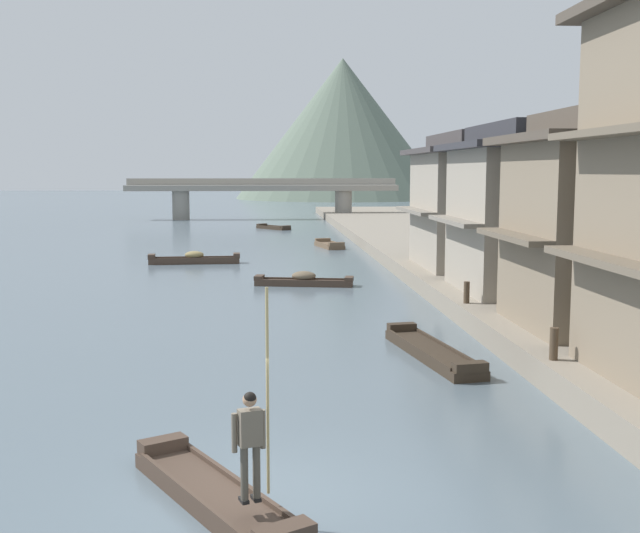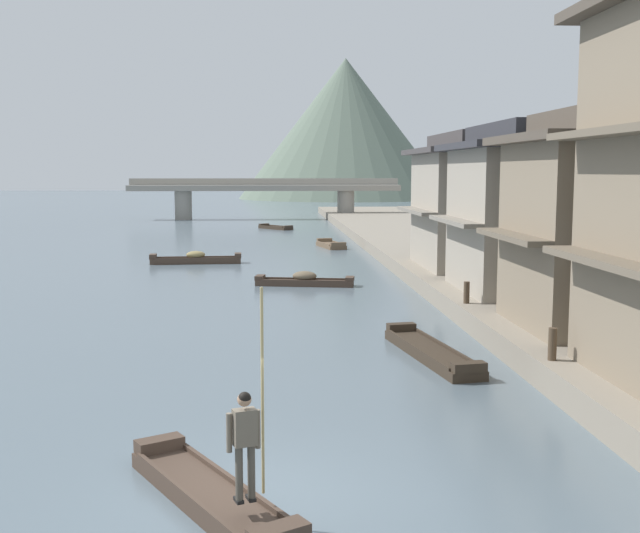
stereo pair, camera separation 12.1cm
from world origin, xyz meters
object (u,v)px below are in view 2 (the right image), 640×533
object	(u,v)px
boat_foreground_poled	(211,496)
mooring_post_dock_mid	(467,293)
house_waterfront_tall	(518,210)
boat_moored_second	(196,259)
boat_midriver_drifting	(331,245)
mooring_post_dock_near	(552,344)
boat_moored_far	(305,281)
house_waterfront_narrow	(469,202)
boatman_person	(246,432)
house_waterfront_second	(604,221)
stone_bridge	(265,192)
boat_moored_nearest	(276,228)
boat_moored_third	(431,352)

from	to	relation	value
boat_foreground_poled	mooring_post_dock_mid	bearing A→B (deg)	61.54
house_waterfront_tall	boat_moored_second	bearing A→B (deg)	130.57
boat_midriver_drifting	mooring_post_dock_near	distance (m)	34.68
house_waterfront_tall	boat_foreground_poled	bearing A→B (deg)	-121.36
boat_moored_far	house_waterfront_narrow	xyz separation A→B (m)	(7.65, 0.89, 3.48)
boatman_person	boat_midriver_drifting	xyz separation A→B (m)	(4.59, 41.54, -1.31)
boat_foreground_poled	house_waterfront_second	bearing A→B (deg)	43.37
house_waterfront_tall	mooring_post_dock_near	world-z (taller)	house_waterfront_tall
stone_bridge	house_waterfront_tall	bearing A→B (deg)	-80.35
mooring_post_dock_mid	house_waterfront_second	bearing A→B (deg)	-55.80
boat_moored_far	boatman_person	bearing A→B (deg)	-94.68
boat_moored_nearest	mooring_post_dock_mid	world-z (taller)	mooring_post_dock_mid
boat_foreground_poled	boat_midriver_drifting	world-z (taller)	boat_midriver_drifting
boat_moored_second	house_waterfront_tall	size ratio (longest dim) A/B	0.78
boat_moored_nearest	mooring_post_dock_mid	distance (m)	44.11
boat_midriver_drifting	stone_bridge	xyz separation A→B (m)	(-4.49, 31.32, 2.69)
boat_moored_far	house_waterfront_second	xyz separation A→B (m)	(7.84, -13.30, 3.49)
boat_foreground_poled	mooring_post_dock_near	size ratio (longest dim) A/B	5.54
boat_moored_nearest	boat_moored_second	world-z (taller)	boat_moored_second
boat_moored_third	boat_midriver_drifting	bearing A→B (deg)	90.39
boat_moored_third	house_waterfront_second	distance (m)	6.17
boat_midriver_drifting	house_waterfront_narrow	world-z (taller)	house_waterfront_narrow
boat_moored_second	stone_bridge	size ratio (longest dim) A/B	0.18
house_waterfront_narrow	stone_bridge	bearing A→B (deg)	101.25
boat_foreground_poled	boat_moored_nearest	world-z (taller)	boat_foreground_poled
house_waterfront_second	stone_bridge	bearing A→B (deg)	98.89
boat_moored_third	boat_moored_second	bearing A→B (deg)	110.47
house_waterfront_narrow	mooring_post_dock_mid	bearing A→B (deg)	-104.70
boat_moored_nearest	boat_moored_far	xyz separation A→B (m)	(0.93, -34.54, 0.09)
house_waterfront_second	mooring_post_dock_near	bearing A→B (deg)	-126.45
boat_foreground_poled	boat_moored_third	world-z (taller)	boat_moored_third
stone_bridge	boat_foreground_poled	bearing A→B (deg)	-90.53
house_waterfront_narrow	boat_foreground_poled	bearing A→B (deg)	-113.02
boat_midriver_drifting	boat_foreground_poled	bearing A→B (deg)	-97.25
boat_foreground_poled	boat_moored_far	bearing A→B (deg)	83.71
house_waterfront_second	house_waterfront_narrow	xyz separation A→B (m)	(-0.18, 14.20, -0.01)
house_waterfront_tall	mooring_post_dock_near	distance (m)	11.17
mooring_post_dock_mid	boat_moored_second	bearing A→B (deg)	120.66
boat_moored_second	boat_moored_far	bearing A→B (deg)	-57.41
house_waterfront_second	stone_bridge	size ratio (longest dim) A/B	0.21
boat_moored_nearest	stone_bridge	distance (m)	14.54
house_waterfront_tall	house_waterfront_narrow	world-z (taller)	same
boat_foreground_poled	house_waterfront_second	world-z (taller)	house_waterfront_second
mooring_post_dock_near	house_waterfront_narrow	bearing A→B (deg)	81.67
boatman_person	boat_moored_nearest	size ratio (longest dim) A/B	0.85
house_waterfront_narrow	boat_midriver_drifting	bearing A→B (deg)	106.91
boat_moored_third	mooring_post_dock_near	bearing A→B (deg)	-56.09
house_waterfront_tall	house_waterfront_second	bearing A→B (deg)	-87.46
boatman_person	stone_bridge	size ratio (longest dim) A/B	0.11
boat_foreground_poled	stone_bridge	size ratio (longest dim) A/B	0.15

